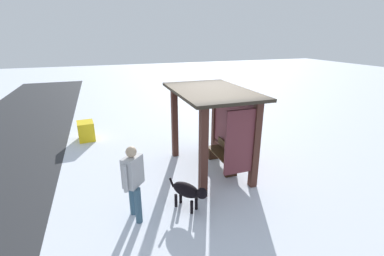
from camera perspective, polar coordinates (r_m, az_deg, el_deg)
ground_plane at (r=7.87m, az=3.77°, el=-8.73°), size 60.00×60.00×0.00m
bus_shelter at (r=7.23m, az=5.87°, el=2.75°), size 2.99×1.93×2.34m
bench_left_inside at (r=7.88m, az=6.65°, el=-6.12°), size 1.36×0.41×0.70m
person_walking at (r=5.59m, az=-12.54°, el=-10.42°), size 0.52×0.48×1.66m
dog at (r=5.99m, az=-0.79°, el=-13.46°), size 0.85×0.69×0.65m
grit_bin at (r=10.56m, az=-21.85°, el=-0.58°), size 0.75×0.62×0.69m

